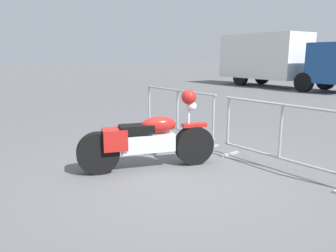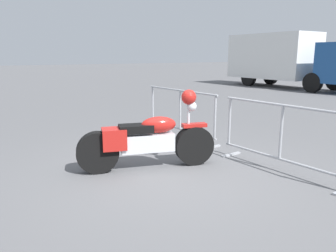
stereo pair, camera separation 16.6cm
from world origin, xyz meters
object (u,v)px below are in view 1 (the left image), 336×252
Objects in this scene: crowd_barrier_near at (178,113)px; parked_car_white at (304,68)px; box_truck at (276,58)px; crowd_barrier_far at (280,136)px; motorcycle at (148,140)px.

crowd_barrier_near is 24.08m from parked_car_white.
box_truck reaches higher than crowd_barrier_near.
parked_car_white is at bearing 115.49° from box_truck.
parked_car_white is (-12.74, 21.83, 0.14)m from crowd_barrier_far.
crowd_barrier_far is (1.30, 1.63, 0.08)m from motorcycle.
crowd_barrier_near is at bearing 180.00° from crowd_barrier_far.
motorcycle is 0.95× the size of crowd_barrier_near.
crowd_barrier_far is at bearing -18.42° from motorcycle.
parked_car_white reaches higher than crowd_barrier_far.
motorcycle reaches higher than crowd_barrier_near.
motorcycle is 2.09m from crowd_barrier_near.
crowd_barrier_near is 13.23m from box_truck.
box_truck reaches higher than crowd_barrier_far.
motorcycle reaches higher than crowd_barrier_far.
parked_car_white is (-4.25, 10.03, -0.94)m from box_truck.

